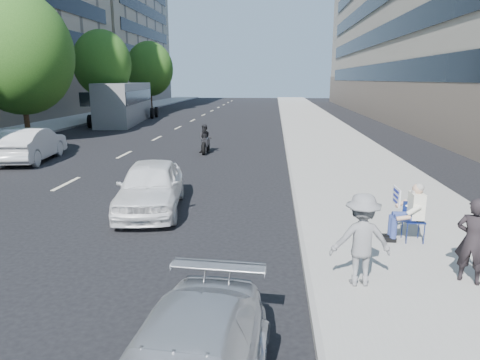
# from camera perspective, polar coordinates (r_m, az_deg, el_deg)

# --- Properties ---
(ground) EXTENTS (160.00, 160.00, 0.00)m
(ground) POSITION_cam_1_polar(r_m,az_deg,el_deg) (7.18, -2.49, -16.88)
(ground) COLOR black
(ground) RESTS_ON ground
(near_sidewalk) EXTENTS (5.00, 120.00, 0.15)m
(near_sidewalk) POSITION_cam_1_polar(r_m,az_deg,el_deg) (26.59, 11.48, 5.40)
(near_sidewalk) COLOR gray
(near_sidewalk) RESTS_ON ground
(far_sidewalk) EXTENTS (4.50, 120.00, 0.15)m
(far_sidewalk) POSITION_cam_1_polar(r_m,az_deg,el_deg) (31.69, -29.25, 5.21)
(far_sidewalk) COLOR gray
(far_sidewalk) RESTS_ON ground
(far_bldg_north) EXTENTS (22.00, 28.00, 28.00)m
(far_bldg_north) POSITION_cam_1_polar(r_m,az_deg,el_deg) (75.51, -20.96, 20.38)
(far_bldg_north) COLOR tan
(far_bldg_north) RESTS_ON ground
(tree_far_c) EXTENTS (6.00, 6.00, 8.47)m
(tree_far_c) POSITION_cam_1_polar(r_m,az_deg,el_deg) (28.20, -27.36, 14.74)
(tree_far_c) COLOR #382616
(tree_far_c) RESTS_ON ground
(tree_far_d) EXTENTS (4.80, 4.80, 7.65)m
(tree_far_d) POSITION_cam_1_polar(r_m,az_deg,el_deg) (38.97, -17.89, 14.56)
(tree_far_d) COLOR #382616
(tree_far_d) RESTS_ON ground
(tree_far_e) EXTENTS (5.40, 5.40, 7.89)m
(tree_far_e) POSITION_cam_1_polar(r_m,az_deg,el_deg) (52.22, -11.96, 14.30)
(tree_far_e) COLOR #382616
(tree_far_e) RESTS_ON ground
(seated_protester) EXTENTS (0.83, 1.11, 1.31)m
(seated_protester) POSITION_cam_1_polar(r_m,az_deg,el_deg) (9.97, 21.63, -3.59)
(seated_protester) COLOR navy
(seated_protester) RESTS_ON near_sidewalk
(jogger) EXTENTS (1.09, 0.69, 1.61)m
(jogger) POSITION_cam_1_polar(r_m,az_deg,el_deg) (7.60, 15.86, -7.65)
(jogger) COLOR slate
(jogger) RESTS_ON near_sidewalk
(pedestrian_woman) EXTENTS (0.66, 0.61, 1.51)m
(pedestrian_woman) POSITION_cam_1_polar(r_m,az_deg,el_deg) (8.41, 28.63, -7.13)
(pedestrian_woman) COLOR black
(pedestrian_woman) RESTS_ON near_sidewalk
(white_sedan_near) EXTENTS (2.21, 4.29, 1.40)m
(white_sedan_near) POSITION_cam_1_polar(r_m,az_deg,el_deg) (12.20, -11.83, -0.78)
(white_sedan_near) COLOR white
(white_sedan_near) RESTS_ON ground
(white_sedan_mid) EXTENTS (2.22, 4.77, 1.51)m
(white_sedan_mid) POSITION_cam_1_polar(r_m,az_deg,el_deg) (21.40, -26.07, 4.29)
(white_sedan_mid) COLOR silver
(white_sedan_mid) RESTS_ON ground
(motorcycle) EXTENTS (0.72, 2.05, 1.42)m
(motorcycle) POSITION_cam_1_polar(r_m,az_deg,el_deg) (21.48, -4.62, 5.30)
(motorcycle) COLOR black
(motorcycle) RESTS_ON ground
(bus) EXTENTS (4.11, 12.32, 3.30)m
(bus) POSITION_cam_1_polar(r_m,az_deg,el_deg) (38.28, -15.01, 9.90)
(bus) COLOR slate
(bus) RESTS_ON ground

